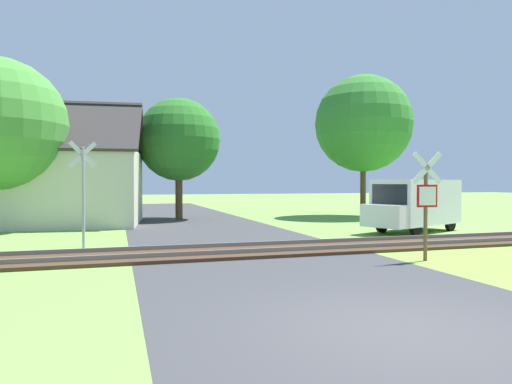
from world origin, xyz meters
name	(u,v)px	position (x,y,z in m)	size (l,w,h in m)	color
ground_plane	(399,330)	(0.00, 0.00, 0.00)	(160.00, 160.00, 0.00)	#6B9942
road_asphalt	(335,296)	(0.00, 2.00, 0.00)	(6.94, 80.00, 0.01)	#38383A
rail_track	(250,250)	(0.00, 7.61, 0.06)	(60.00, 2.60, 0.22)	#422D1E
stop_sign_near	(426,199)	(4.08, 4.75, 1.66)	(0.88, 0.16, 2.93)	brown
crossing_sign_far	(83,186)	(-4.86, 10.01, 1.99)	(0.87, 0.20, 3.44)	#9E9EA5
house	(54,184)	(-6.86, 19.22, 2.02)	(9.34, 7.46, 6.22)	beige
tree_center	(179,140)	(-0.40, 20.99, 4.60)	(4.77, 4.77, 7.00)	#513823
tree_far	(363,124)	(10.89, 19.74, 5.80)	(6.01, 6.01, 8.81)	#513823
mail_truck	(415,203)	(8.33, 11.06, 1.24)	(5.23, 3.66, 2.24)	white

